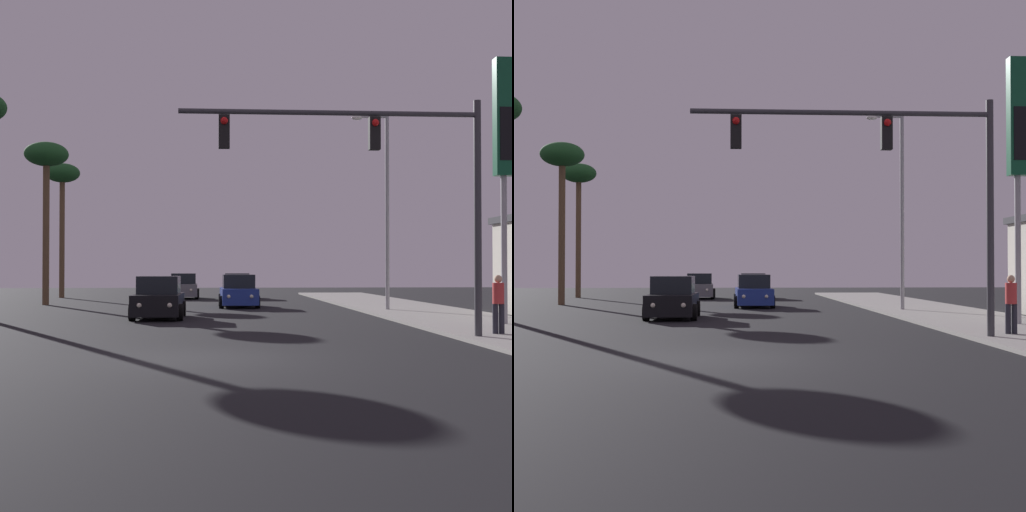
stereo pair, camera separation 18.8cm
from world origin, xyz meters
TOP-DOWN VIEW (x-y plane):
  - ground_plane at (0.00, 0.00)m, footprint 120.00×120.00m
  - sidewalk_right at (9.50, 10.00)m, footprint 5.00×60.00m
  - car_blue at (1.58, 21.14)m, footprint 2.04×4.33m
  - car_black at (-1.90, 12.81)m, footprint 2.04×4.32m
  - car_green at (1.89, 32.19)m, footprint 2.04×4.32m
  - car_grey at (-1.68, 32.00)m, footprint 2.04×4.33m
  - traffic_light_mast at (5.08, 3.46)m, footprint 8.32×0.36m
  - street_lamp at (8.12, 16.54)m, footprint 1.74×0.24m
  - pedestrian_on_sidewalk at (8.36, 4.14)m, footprint 0.34×0.32m
  - palm_tree_far at (-10.11, 34.00)m, footprint 2.40×2.40m
  - palm_tree_mid at (-8.90, 24.00)m, footprint 2.40×2.40m

SIDE VIEW (x-z plane):
  - ground_plane at x=0.00m, z-range 0.00..0.00m
  - sidewalk_right at x=9.50m, z-range 0.00..0.12m
  - car_blue at x=1.58m, z-range -0.08..1.60m
  - car_black at x=-1.90m, z-range -0.08..1.60m
  - car_green at x=1.89m, z-range -0.08..1.60m
  - car_grey at x=-1.68m, z-range -0.08..1.60m
  - pedestrian_on_sidewalk at x=8.36m, z-range 0.20..1.87m
  - traffic_light_mast at x=5.08m, z-range 1.53..8.03m
  - street_lamp at x=8.12m, z-range 0.62..9.62m
  - palm_tree_mid at x=-8.90m, z-range 3.30..12.26m
  - palm_tree_far at x=-10.11m, z-range 3.42..12.69m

